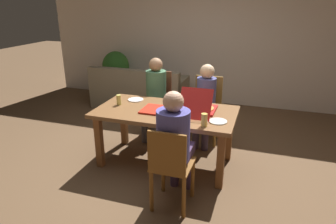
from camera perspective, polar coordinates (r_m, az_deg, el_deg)
name	(u,v)px	position (r m, az deg, el deg)	size (l,w,h in m)	color
ground_plane	(166,162)	(4.15, -0.44, -9.37)	(20.00, 20.00, 0.00)	brown
back_wall	(210,32)	(6.32, 7.88, 14.67)	(7.06, 0.12, 2.89)	beige
dining_table	(166,117)	(3.87, -0.46, -1.00)	(1.76, 0.93, 0.74)	brown
chair_0	(170,166)	(3.07, 0.46, -10.12)	(0.40, 0.43, 0.91)	brown
person_0	(175,139)	(3.08, 1.29, -5.05)	(0.33, 0.55, 1.25)	#442F4D
chair_1	(158,102)	(4.83, -1.84, 1.90)	(0.39, 0.42, 1.00)	brown
person_1	(155,92)	(4.64, -2.50, 3.74)	(0.31, 0.52, 1.24)	#43444A
chair_2	(207,107)	(4.66, 7.27, 0.92)	(0.43, 0.42, 0.98)	olive
person_2	(205,99)	(4.46, 6.98, 2.52)	(0.28, 0.50, 1.19)	#3F334B
pizza_box_0	(199,108)	(3.79, 5.94, 0.77)	(0.38, 0.60, 0.34)	red
pizza_box_1	(156,110)	(3.82, -2.18, 0.41)	(0.35, 0.35, 0.02)	red
plate_0	(136,100)	(4.24, -6.10, 2.32)	(0.21, 0.21, 0.01)	white
plate_1	(218,121)	(3.52, 9.36, -1.73)	(0.21, 0.21, 0.01)	white
drinking_glass_0	(204,120)	(3.35, 6.81, -1.50)	(0.07, 0.07, 0.15)	#E5C25A
drinking_glass_1	(119,100)	(4.07, -9.21, 2.27)	(0.06, 0.06, 0.13)	#DACB62
drinking_glass_2	(170,99)	(4.09, 0.38, 2.55)	(0.06, 0.06, 0.12)	silver
couch	(140,92)	(6.16, -5.37, 3.67)	(1.84, 0.85, 0.82)	gray
potted_plant	(116,69)	(6.76, -9.75, 8.04)	(0.58, 0.58, 1.01)	#A97548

